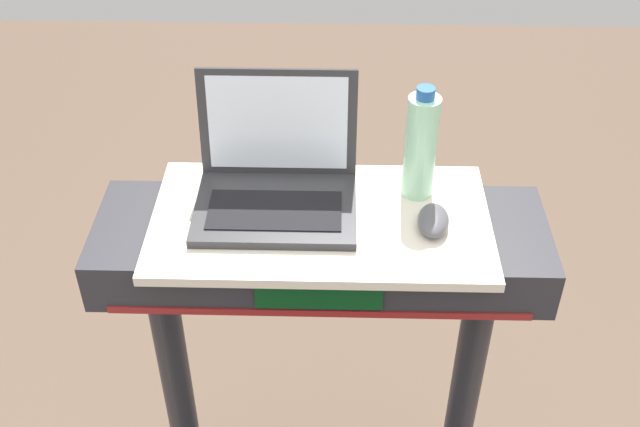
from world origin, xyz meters
name	(u,v)px	position (x,y,z in m)	size (l,w,h in m)	color
desk_board	(321,222)	(0.00, 0.70, 1.11)	(0.66, 0.36, 0.02)	beige
laptop	(276,180)	(-0.09, 0.75, 1.17)	(0.32, 0.26, 0.24)	#2D2D30
computer_mouse	(433,220)	(0.22, 0.68, 1.14)	(0.06, 0.10, 0.03)	#4C4C51
water_bottle	(421,146)	(0.19, 0.79, 1.23)	(0.06, 0.06, 0.24)	#9EDBB2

